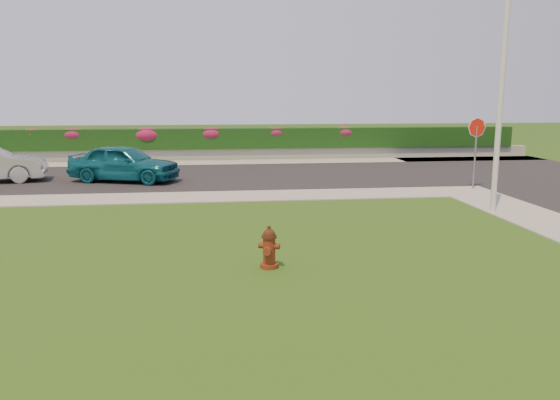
{
  "coord_description": "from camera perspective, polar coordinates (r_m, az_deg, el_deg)",
  "views": [
    {
      "loc": [
        -1.93,
        -9.45,
        3.36
      ],
      "look_at": [
        -0.38,
        3.5,
        0.9
      ],
      "focal_mm": 35.0,
      "sensor_mm": 36.0,
      "label": 1
    }
  ],
  "objects": [
    {
      "name": "flower_clump_e",
      "position": [
        30.2,
        -0.43,
        7.05
      ],
      "size": [
        1.26,
        0.81,
        0.63
      ],
      "primitive_type": "ellipsoid",
      "color": "#A41C5A",
      "rests_on": "hedge"
    },
    {
      "name": "street_far",
      "position": [
        23.89,
        -14.13,
        2.32
      ],
      "size": [
        26.0,
        8.0,
        0.04
      ],
      "primitive_type": "cube",
      "color": "black",
      "rests_on": "ground"
    },
    {
      "name": "flower_clump_f",
      "position": [
        30.86,
        6.77,
        7.05
      ],
      "size": [
        1.28,
        0.82,
        0.64
      ],
      "primitive_type": "ellipsoid",
      "color": "#A41C5A",
      "rests_on": "hedge"
    },
    {
      "name": "flower_clump_d",
      "position": [
        30.01,
        -7.21,
        6.89
      ],
      "size": [
        1.42,
        0.91,
        0.71
      ],
      "primitive_type": "ellipsoid",
      "color": "#A41C5A",
      "rests_on": "hedge"
    },
    {
      "name": "sedan_teal",
      "position": [
        22.67,
        -15.97,
        3.74
      ],
      "size": [
        4.7,
        3.09,
        1.49
      ],
      "primitive_type": "imported",
      "rotation": [
        0.0,
        0.0,
        1.24
      ],
      "color": "#0D5667",
      "rests_on": "street_far"
    },
    {
      "name": "utility_pole",
      "position": [
        17.01,
        22.06,
        9.74
      ],
      "size": [
        0.16,
        0.16,
        6.61
      ],
      "primitive_type": "cylinder",
      "color": "silver",
      "rests_on": "ground"
    },
    {
      "name": "fire_hydrant",
      "position": [
        10.89,
        -1.15,
        -5.05
      ],
      "size": [
        0.44,
        0.42,
        0.85
      ],
      "rotation": [
        0.0,
        0.0,
        -0.32
      ],
      "color": "#4E100C",
      "rests_on": "ground"
    },
    {
      "name": "ground",
      "position": [
        10.21,
        4.51,
        -8.55
      ],
      "size": [
        120.0,
        120.0,
        0.0
      ],
      "primitive_type": "plane",
      "color": "black",
      "rests_on": "ground"
    },
    {
      "name": "sidewalk_beyond",
      "position": [
        28.66,
        -4.91,
        3.95
      ],
      "size": [
        34.0,
        2.0,
        0.04
      ],
      "primitive_type": "cube",
      "color": "gray",
      "rests_on": "ground"
    },
    {
      "name": "stop_sign",
      "position": [
        21.18,
        19.83,
        6.29
      ],
      "size": [
        0.72,
        0.14,
        2.64
      ],
      "rotation": [
        0.0,
        0.0,
        -0.24
      ],
      "color": "slate",
      "rests_on": "ground"
    },
    {
      "name": "flower_clump_b",
      "position": [
        30.91,
        -20.78,
        6.42
      ],
      "size": [
        1.33,
        0.85,
        0.66
      ],
      "primitive_type": "ellipsoid",
      "color": "#A41C5A",
      "rests_on": "hedge"
    },
    {
      "name": "flower_clump_a",
      "position": [
        31.47,
        -24.47,
        6.31
      ],
      "size": [
        1.1,
        0.71,
        0.55
      ],
      "primitive_type": "ellipsoid",
      "color": "#A41C5A",
      "rests_on": "hedge"
    },
    {
      "name": "hedge",
      "position": [
        30.15,
        -5.05,
        6.43
      ],
      "size": [
        32.0,
        0.9,
        1.1
      ],
      "primitive_type": "cube",
      "color": "black",
      "rests_on": "retaining_wall"
    },
    {
      "name": "flower_clump_c",
      "position": [
        30.23,
        -13.7,
        6.64
      ],
      "size": [
        1.57,
        1.01,
        0.79
      ],
      "primitive_type": "ellipsoid",
      "color": "#A41C5A",
      "rests_on": "hedge"
    },
    {
      "name": "sidewalk_far",
      "position": [
        19.19,
        -18.94,
        0.07
      ],
      "size": [
        24.0,
        2.0,
        0.04
      ],
      "primitive_type": "cube",
      "color": "gray",
      "rests_on": "ground"
    },
    {
      "name": "curb_corner",
      "position": [
        20.77,
        18.77,
        0.85
      ],
      "size": [
        2.0,
        2.0,
        0.04
      ],
      "primitive_type": "cube",
      "color": "gray",
      "rests_on": "ground"
    },
    {
      "name": "retaining_wall",
      "position": [
        30.12,
        -5.01,
        4.81
      ],
      "size": [
        34.0,
        0.4,
        0.6
      ],
      "primitive_type": "cube",
      "color": "gray",
      "rests_on": "ground"
    }
  ]
}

